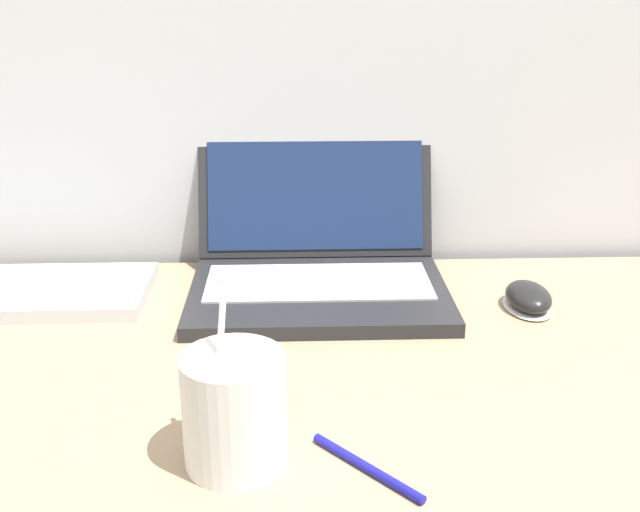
# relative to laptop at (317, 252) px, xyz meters

# --- Properties ---
(laptop) EXTENTS (0.36, 0.33, 0.24)m
(laptop) POSITION_rel_laptop_xyz_m (0.00, 0.00, 0.00)
(laptop) COLOR #232326
(laptop) RESTS_ON desk
(drink_cup) EXTENTS (0.10, 0.10, 0.18)m
(drink_cup) POSITION_rel_laptop_xyz_m (-0.09, -0.43, 0.01)
(drink_cup) COLOR white
(drink_cup) RESTS_ON desk
(computer_mouse) EXTENTS (0.06, 0.09, 0.04)m
(computer_mouse) POSITION_rel_laptop_xyz_m (0.29, -0.09, -0.04)
(computer_mouse) COLOR white
(computer_mouse) RESTS_ON desk
(pen) EXTENTS (0.10, 0.10, 0.01)m
(pen) POSITION_rel_laptop_xyz_m (0.03, -0.45, -0.05)
(pen) COLOR #191999
(pen) RESTS_ON desk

